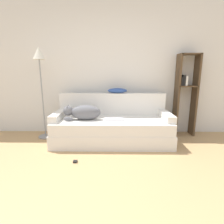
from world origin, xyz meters
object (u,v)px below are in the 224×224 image
at_px(floor_lamp, 40,69).
at_px(dog, 83,112).
at_px(couch, 112,131).
at_px(throw_pillow, 117,91).
at_px(power_adapter, 75,161).
at_px(laptop, 114,119).
at_px(bookshelf, 186,91).

bearing_deg(floor_lamp, dog, -19.25).
bearing_deg(couch, throw_pillow, 75.20).
height_order(couch, floor_lamp, floor_lamp).
bearing_deg(floor_lamp, couch, -10.08).
xyz_separation_m(throw_pillow, floor_lamp, (-1.44, -0.14, 0.41)).
xyz_separation_m(dog, floor_lamp, (-0.82, 0.29, 0.76)).
bearing_deg(power_adapter, couch, 56.19).
distance_m(couch, laptop, 0.24).
bearing_deg(dog, bookshelf, 13.73).
relative_size(couch, throw_pillow, 5.58).
relative_size(dog, laptop, 1.85).
xyz_separation_m(throw_pillow, bookshelf, (1.37, 0.06, -0.02)).
height_order(dog, laptop, dog).
xyz_separation_m(couch, bookshelf, (1.47, 0.44, 0.68)).
bearing_deg(dog, couch, 5.27).
xyz_separation_m(couch, dog, (-0.52, -0.05, 0.36)).
bearing_deg(laptop, floor_lamp, 164.76).
height_order(dog, power_adapter, dog).
height_order(throw_pillow, power_adapter, throw_pillow).
height_order(floor_lamp, power_adapter, floor_lamp).
relative_size(dog, power_adapter, 11.70).
xyz_separation_m(laptop, floor_lamp, (-1.38, 0.29, 0.88)).
height_order(bookshelf, floor_lamp, floor_lamp).
bearing_deg(laptop, power_adapter, -130.99).
distance_m(dog, floor_lamp, 1.15).
bearing_deg(throw_pillow, couch, -104.80).
bearing_deg(laptop, throw_pillow, 78.35).
relative_size(laptop, throw_pillow, 0.95).
distance_m(dog, throw_pillow, 0.83).
relative_size(laptop, floor_lamp, 0.21).
height_order(throw_pillow, bookshelf, bookshelf).
bearing_deg(bookshelf, floor_lamp, -175.92).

